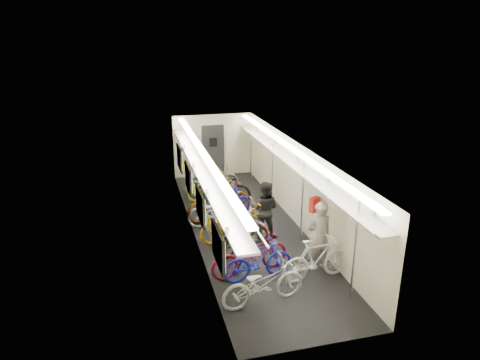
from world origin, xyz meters
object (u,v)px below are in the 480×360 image
bicycle_0 (263,283)px  backpack (315,205)px  passenger_mid (265,209)px  bicycle_1 (258,260)px  passenger_near (319,236)px

bicycle_0 → backpack: (1.89, 1.84, 0.80)m
passenger_mid → backpack: bearing=160.5°
bicycle_1 → passenger_near: passenger_near is taller
bicycle_0 → backpack: size_ratio=4.78×
bicycle_1 → passenger_near: bearing=-91.3°
backpack → bicycle_1: bearing=-172.7°
bicycle_0 → backpack: bearing=-54.5°
bicycle_0 → passenger_mid: size_ratio=1.15×
passenger_near → passenger_mid: bearing=-73.4°
passenger_near → passenger_mid: size_ratio=1.07×
bicycle_0 → passenger_near: bearing=-67.2°
bicycle_0 → passenger_near: passenger_near is taller
bicycle_1 → passenger_near: 1.53m
passenger_near → passenger_mid: passenger_near is taller
bicycle_0 → passenger_mid: passenger_mid is taller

